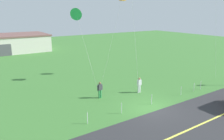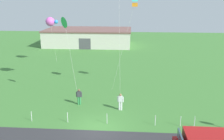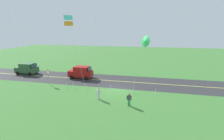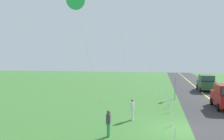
# 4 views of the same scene
# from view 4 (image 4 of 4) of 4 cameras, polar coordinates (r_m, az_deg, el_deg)

# --- Properties ---
(ground_plane) EXTENTS (120.00, 120.00, 0.10)m
(ground_plane) POSITION_cam_4_polar(r_m,az_deg,el_deg) (16.95, 16.59, -13.47)
(ground_plane) COLOR #3D7533
(car_parked_east_far) EXTENTS (4.40, 2.12, 2.24)m
(car_parked_east_far) POSITION_cam_4_polar(r_m,az_deg,el_deg) (36.34, 21.43, -2.82)
(car_parked_east_far) COLOR #2D5633
(car_parked_east_far) RESTS_ON ground
(stop_sign) EXTENTS (0.76, 0.08, 2.56)m
(stop_sign) POSITION_cam_4_polar(r_m,az_deg,el_deg) (27.70, 14.73, -3.13)
(stop_sign) COLOR gray
(stop_sign) RESTS_ON ground
(person_adult_near) EXTENTS (0.58, 0.22, 1.60)m
(person_adult_near) POSITION_cam_4_polar(r_m,az_deg,el_deg) (14.60, -0.84, -12.33)
(person_adult_near) COLOR #338C4C
(person_adult_near) RESTS_ON ground
(person_adult_companion) EXTENTS (0.58, 0.22, 1.60)m
(person_adult_companion) POSITION_cam_4_polar(r_m,az_deg,el_deg) (18.35, 4.86, -9.14)
(person_adult_companion) COLOR silver
(person_adult_companion) RESTS_ON ground
(kite_red_low) EXTENTS (1.98, 2.03, 8.37)m
(kite_red_low) POSITION_cam_4_polar(r_m,az_deg,el_deg) (13.44, -8.72, 16.15)
(kite_red_low) COLOR silver
(kite_red_low) RESTS_ON ground
(fence_post_1) EXTENTS (0.05, 0.05, 0.90)m
(fence_post_1) POSITION_cam_4_polar(r_m,az_deg,el_deg) (14.21, 14.72, -14.61)
(fence_post_1) COLOR silver
(fence_post_1) RESTS_ON ground
(fence_post_2) EXTENTS (0.05, 0.05, 0.90)m
(fence_post_2) POSITION_cam_4_polar(r_m,az_deg,el_deg) (17.39, 14.07, -11.31)
(fence_post_2) COLOR silver
(fence_post_2) RESTS_ON ground
(fence_post_3) EXTENTS (0.05, 0.05, 0.90)m
(fence_post_3) POSITION_cam_4_polar(r_m,az_deg,el_deg) (21.25, 13.57, -8.67)
(fence_post_3) COLOR silver
(fence_post_3) RESTS_ON ground
(fence_post_4) EXTENTS (0.05, 0.05, 0.90)m
(fence_post_4) POSITION_cam_4_polar(r_m,az_deg,el_deg) (23.24, 13.38, -7.66)
(fence_post_4) COLOR silver
(fence_post_4) RESTS_ON ground
(fence_post_5) EXTENTS (0.05, 0.05, 0.90)m
(fence_post_5) POSITION_cam_4_polar(r_m,az_deg,el_deg) (24.35, 13.29, -7.17)
(fence_post_5) COLOR silver
(fence_post_5) RESTS_ON ground
(fence_post_6) EXTENTS (0.05, 0.05, 0.90)m
(fence_post_6) POSITION_cam_4_polar(r_m,az_deg,el_deg) (30.69, 12.89, -5.05)
(fence_post_6) COLOR silver
(fence_post_6) RESTS_ON ground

